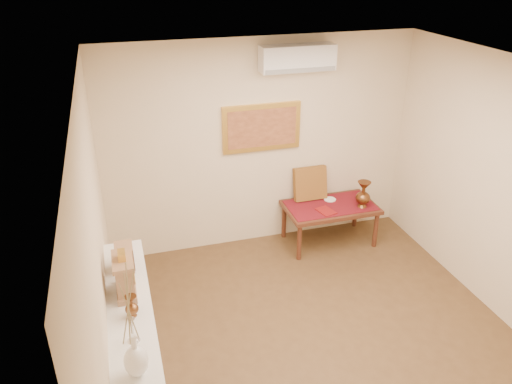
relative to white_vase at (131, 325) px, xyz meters
name	(u,v)px	position (x,y,z in m)	size (l,w,h in m)	color
floor	(326,349)	(1.81, 0.77, -1.42)	(4.50, 4.50, 0.00)	brown
ceiling	(349,81)	(1.81, 0.77, 1.28)	(4.50, 4.50, 0.00)	white
wall_back	(261,146)	(1.81, 3.02, -0.07)	(4.00, 0.02, 2.70)	beige
wall_left	(100,271)	(-0.19, 0.77, -0.07)	(0.02, 4.50, 2.70)	beige
white_vase	(131,325)	(0.00, 0.00, 0.00)	(0.17, 0.17, 0.88)	white
candlestick	(132,330)	(0.00, 0.34, -0.34)	(0.10, 0.10, 0.20)	silver
brass_urn_small	(131,303)	(0.01, 0.63, -0.32)	(0.11, 0.11, 0.24)	brown
table_cloth	(331,205)	(2.66, 2.65, -0.86)	(1.14, 0.59, 0.01)	maroon
brass_urn_tall	(363,192)	(3.04, 2.50, -0.64)	(0.19, 0.19, 0.43)	brown
plate	(330,199)	(2.72, 2.79, -0.85)	(0.16, 0.16, 0.01)	white
menu	(326,211)	(2.53, 2.51, -0.85)	(0.18, 0.25, 0.01)	maroon
cushion	(310,183)	(2.47, 2.92, -0.64)	(0.45, 0.10, 0.45)	maroon
display_ledge	(135,350)	(-0.01, 0.77, -0.93)	(0.37, 2.02, 0.98)	white
mantel_clock	(125,275)	(-0.02, 0.95, -0.26)	(0.17, 0.36, 0.41)	#A07752
wooden_chest	(125,257)	(0.00, 1.31, -0.32)	(0.16, 0.21, 0.24)	#A07752
low_table	(330,210)	(2.66, 2.65, -0.93)	(1.20, 0.70, 0.55)	#522818
painting	(262,128)	(1.81, 3.00, 0.18)	(1.00, 0.06, 0.60)	gold
ac_unit	(297,58)	(2.21, 2.89, 1.03)	(0.90, 0.25, 0.30)	white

